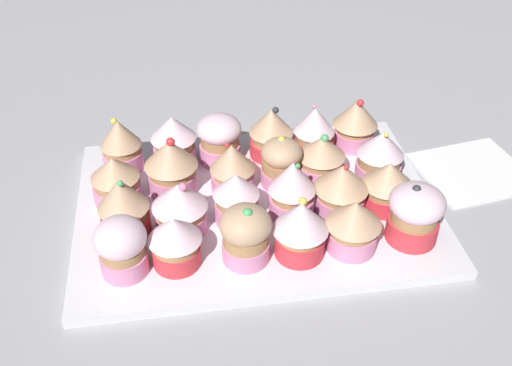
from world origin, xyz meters
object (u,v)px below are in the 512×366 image
(cupcake_11, at_px, (116,180))
(cupcake_14, at_px, (292,189))
(cupcake_12, at_px, (387,184))
(cupcake_2, at_px, (271,132))
(cupcake_4, at_px, (173,139))
(cupcake_1, at_px, (314,131))
(cupcake_18, at_px, (415,213))
(cupcake_8, at_px, (281,162))
(cupcake_15, at_px, (236,197))
(cupcake_19, at_px, (353,224))
(napkin, at_px, (473,170))
(cupcake_7, at_px, (321,157))
(cupcake_13, at_px, (341,188))
(cupcake_6, at_px, (380,155))
(cupcake_5, at_px, (121,144))
(cupcake_21, at_px, (246,234))
(cupcake_23, at_px, (122,246))
(cupcake_3, at_px, (220,138))
(cupcake_16, at_px, (180,206))
(cupcake_9, at_px, (232,167))
(cupcake_20, at_px, (301,227))
(cupcake_22, at_px, (175,240))
(cupcake_17, at_px, (123,206))
(cupcake_10, at_px, (171,165))
(baking_tray, at_px, (256,205))
(cupcake_0, at_px, (355,122))

(cupcake_11, distance_m, cupcake_14, 0.22)
(cupcake_12, bearing_deg, cupcake_2, -47.72)
(cupcake_4, bearing_deg, cupcake_1, 177.04)
(cupcake_2, bearing_deg, cupcake_18, 124.67)
(cupcake_8, xyz_separation_m, cupcake_15, (0.07, 0.07, 0.00))
(cupcake_8, distance_m, cupcake_19, 0.14)
(napkin, bearing_deg, cupcake_14, 13.11)
(cupcake_7, relative_size, cupcake_13, 0.94)
(cupcake_6, height_order, cupcake_14, cupcake_14)
(cupcake_5, xyz_separation_m, cupcake_21, (-0.14, 0.20, -0.00))
(cupcake_14, distance_m, cupcake_23, 0.21)
(cupcake_3, distance_m, cupcake_11, 0.15)
(cupcake_16, relative_size, cupcake_18, 0.93)
(cupcake_3, height_order, cupcake_16, cupcake_16)
(cupcake_9, bearing_deg, cupcake_16, 43.86)
(cupcake_20, relative_size, cupcake_22, 1.19)
(cupcake_6, xyz_separation_m, cupcake_14, (0.13, 0.06, 0.00))
(cupcake_11, relative_size, cupcake_22, 1.02)
(cupcake_16, xyz_separation_m, cupcake_17, (0.06, -0.00, 0.01))
(cupcake_4, bearing_deg, cupcake_15, 116.87)
(cupcake_2, height_order, cupcake_13, cupcake_2)
(cupcake_4, distance_m, cupcake_21, 0.21)
(cupcake_12, bearing_deg, cupcake_17, 0.08)
(cupcake_10, height_order, cupcake_16, cupcake_10)
(cupcake_5, xyz_separation_m, cupcake_7, (-0.26, 0.06, -0.01))
(cupcake_1, height_order, cupcake_11, cupcake_1)
(cupcake_14, xyz_separation_m, cupcake_16, (0.14, 0.01, -0.01))
(cupcake_23, xyz_separation_m, napkin, (-0.47, -0.13, -0.05))
(cupcake_5, height_order, cupcake_12, cupcake_5)
(cupcake_18, bearing_deg, napkin, -138.11)
(cupcake_2, bearing_deg, cupcake_20, 89.55)
(cupcake_2, xyz_separation_m, cupcake_12, (-0.12, 0.13, -0.00))
(cupcake_12, xyz_separation_m, cupcake_16, (0.26, 0.00, 0.00))
(cupcake_15, xyz_separation_m, cupcake_17, (0.13, 0.00, 0.00))
(cupcake_4, xyz_separation_m, cupcake_17, (0.06, 0.14, 0.00))
(baking_tray, distance_m, cupcake_17, 0.17)
(cupcake_6, distance_m, cupcake_9, 0.20)
(cupcake_23, bearing_deg, cupcake_18, -179.50)
(cupcake_6, xyz_separation_m, cupcake_10, (0.27, -0.01, 0.00))
(cupcake_13, height_order, cupcake_20, cupcake_20)
(cupcake_16, bearing_deg, cupcake_12, -179.02)
(cupcake_9, distance_m, cupcake_18, 0.23)
(cupcake_15, bearing_deg, cupcake_5, -43.62)
(cupcake_22, bearing_deg, cupcake_11, -60.61)
(cupcake_9, height_order, cupcake_15, cupcake_9)
(cupcake_0, relative_size, cupcake_8, 1.10)
(cupcake_6, height_order, napkin, cupcake_6)
(cupcake_21, relative_size, napkin, 0.53)
(cupcake_3, bearing_deg, cupcake_7, 154.72)
(cupcake_4, height_order, cupcake_13, same)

